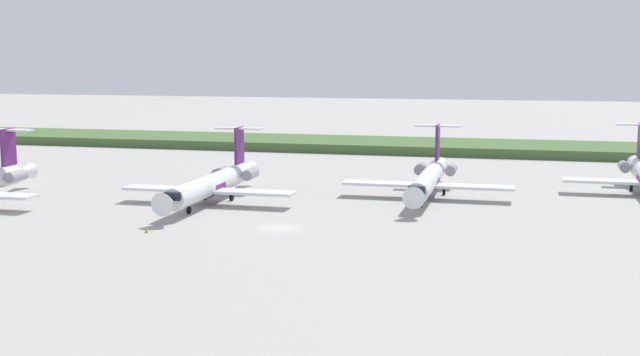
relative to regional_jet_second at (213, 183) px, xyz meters
The scene contains 5 objects.
ground_plane 21.29m from the regional_jet_second, 51.44° to the left, with size 500.00×500.00×0.00m, color #9E9B96.
grass_berm 67.67m from the regional_jet_second, 78.77° to the left, with size 320.00×20.00×1.81m, color #426033.
regional_jet_second is the anchor object (origin of this frame).
regional_jet_third 29.08m from the regional_jet_second, 22.67° to the left, with size 22.81×31.00×9.00m.
safety_cone_front_marker 19.44m from the regional_jet_second, 90.50° to the right, with size 0.44×0.44×0.55m, color orange.
Camera 1 is at (26.15, -86.29, 18.99)m, focal length 46.41 mm.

